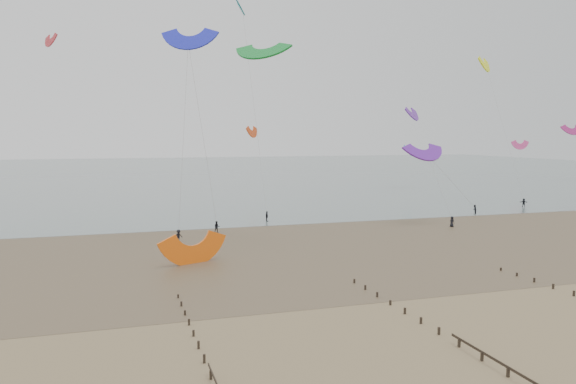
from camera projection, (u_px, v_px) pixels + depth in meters
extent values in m
plane|color=brown|center=(370.00, 324.00, 45.35)|extent=(500.00, 500.00, 0.00)
plane|color=#475654|center=(162.00, 172.00, 235.30)|extent=(500.00, 500.00, 0.00)
plane|color=#473A28|center=(261.00, 244.00, 78.59)|extent=(500.00, 500.00, 0.00)
ellipsoid|color=slate|center=(131.00, 276.00, 60.91)|extent=(23.60, 14.36, 0.01)
ellipsoid|color=slate|center=(333.00, 236.00, 85.00)|extent=(33.64, 18.32, 0.01)
ellipsoid|color=slate|center=(549.00, 234.00, 87.18)|extent=(19.65, 13.67, 0.01)
cube|color=black|center=(211.00, 375.00, 35.08)|extent=(0.16, 0.16, 0.65)
cube|color=black|center=(204.00, 359.00, 37.58)|extent=(0.16, 0.16, 0.62)
cube|color=black|center=(199.00, 346.00, 40.08)|extent=(0.16, 0.16, 0.59)
cube|color=black|center=(194.00, 333.00, 42.58)|extent=(0.16, 0.16, 0.57)
cube|color=black|center=(189.00, 323.00, 45.08)|extent=(0.16, 0.16, 0.54)
cube|color=black|center=(185.00, 313.00, 47.58)|extent=(0.16, 0.16, 0.51)
cube|color=black|center=(181.00, 304.00, 50.08)|extent=(0.16, 0.16, 0.48)
cube|color=black|center=(178.00, 296.00, 52.58)|extent=(0.16, 0.16, 0.45)
cube|color=black|center=(508.00, 372.00, 35.41)|extent=(0.16, 0.16, 0.71)
cube|color=black|center=(482.00, 357.00, 37.91)|extent=(0.16, 0.16, 0.68)
cube|color=black|center=(459.00, 343.00, 40.41)|extent=(0.16, 0.16, 0.65)
cube|color=black|center=(439.00, 331.00, 42.91)|extent=(0.16, 0.16, 0.62)
cube|color=black|center=(421.00, 321.00, 45.41)|extent=(0.16, 0.16, 0.59)
cube|color=black|center=(405.00, 311.00, 47.91)|extent=(0.16, 0.16, 0.57)
cube|color=black|center=(390.00, 303.00, 50.41)|extent=(0.16, 0.16, 0.54)
cube|color=black|center=(377.00, 295.00, 52.91)|extent=(0.16, 0.16, 0.51)
cube|color=black|center=(365.00, 288.00, 55.42)|extent=(0.16, 0.16, 0.48)
cube|color=black|center=(354.00, 281.00, 57.92)|extent=(0.16, 0.16, 0.45)
cube|color=black|center=(574.00, 294.00, 53.25)|extent=(0.16, 0.16, 0.57)
cube|color=black|center=(553.00, 287.00, 55.75)|extent=(0.16, 0.16, 0.54)
cube|color=black|center=(534.00, 280.00, 58.25)|extent=(0.16, 0.16, 0.51)
cube|color=black|center=(517.00, 275.00, 60.75)|extent=(0.16, 0.16, 0.48)
cube|color=black|center=(501.00, 269.00, 63.25)|extent=(0.16, 0.16, 0.45)
imported|color=black|center=(179.00, 236.00, 80.13)|extent=(1.35, 1.12, 1.81)
imported|color=black|center=(452.00, 222.00, 93.49)|extent=(0.79, 0.99, 1.78)
imported|color=black|center=(267.00, 216.00, 99.35)|extent=(0.48, 1.09, 1.84)
imported|color=black|center=(217.00, 227.00, 87.91)|extent=(0.89, 0.69, 1.82)
imported|color=black|center=(475.00, 209.00, 108.62)|extent=(1.13, 1.10, 1.84)
imported|color=black|center=(524.00, 203.00, 119.89)|extent=(1.73, 1.19, 1.79)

